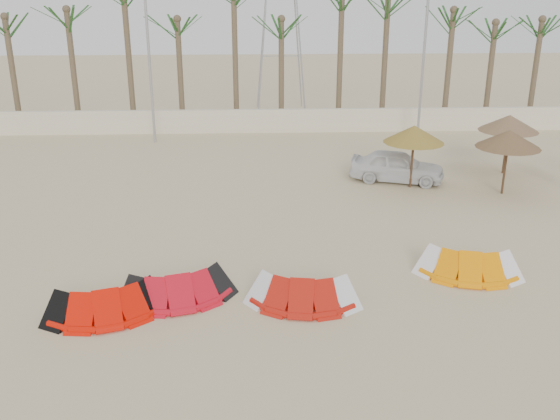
{
  "coord_description": "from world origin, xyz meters",
  "views": [
    {
      "loc": [
        -0.8,
        -12.37,
        8.17
      ],
      "look_at": [
        0.0,
        6.0,
        1.3
      ],
      "focal_mm": 40.0,
      "sensor_mm": 36.0,
      "label": 1
    }
  ],
  "objects_px": {
    "kite_red_left": "(109,297)",
    "kite_red_right": "(302,287)",
    "parasol_mid": "(509,139)",
    "car": "(397,166)",
    "kite_red_mid": "(179,282)",
    "parasol_right": "(509,123)",
    "kite_orange": "(466,260)",
    "parasol_left": "(414,134)"
  },
  "relations": [
    {
      "from": "parasol_mid",
      "to": "kite_orange",
      "type": "bearing_deg",
      "value": -118.49
    },
    {
      "from": "kite_red_mid",
      "to": "parasol_right",
      "type": "height_order",
      "value": "parasol_right"
    },
    {
      "from": "parasol_left",
      "to": "parasol_right",
      "type": "distance_m",
      "value": 4.94
    },
    {
      "from": "parasol_right",
      "to": "kite_orange",
      "type": "bearing_deg",
      "value": -116.63
    },
    {
      "from": "kite_red_mid",
      "to": "car",
      "type": "xyz_separation_m",
      "value": [
        8.15,
        9.9,
        0.25
      ]
    },
    {
      "from": "kite_red_left",
      "to": "kite_red_right",
      "type": "xyz_separation_m",
      "value": [
        5.04,
        0.36,
        -0.0
      ]
    },
    {
      "from": "parasol_left",
      "to": "car",
      "type": "distance_m",
      "value": 1.84
    },
    {
      "from": "kite_red_right",
      "to": "parasol_right",
      "type": "height_order",
      "value": "parasol_right"
    },
    {
      "from": "parasol_left",
      "to": "kite_red_right",
      "type": "bearing_deg",
      "value": -118.98
    },
    {
      "from": "parasol_left",
      "to": "kite_red_mid",
      "type": "bearing_deg",
      "value": -133.35
    },
    {
      "from": "kite_red_left",
      "to": "parasol_left",
      "type": "xyz_separation_m",
      "value": [
        10.28,
        9.82,
        1.83
      ]
    },
    {
      "from": "kite_orange",
      "to": "parasol_right",
      "type": "bearing_deg",
      "value": 63.37
    },
    {
      "from": "parasol_left",
      "to": "parasol_right",
      "type": "height_order",
      "value": "parasol_right"
    },
    {
      "from": "kite_orange",
      "to": "parasol_left",
      "type": "bearing_deg",
      "value": 87.76
    },
    {
      "from": "kite_red_mid",
      "to": "parasol_right",
      "type": "relative_size",
      "value": 1.28
    },
    {
      "from": "kite_orange",
      "to": "car",
      "type": "relative_size",
      "value": 0.82
    },
    {
      "from": "kite_red_mid",
      "to": "kite_red_right",
      "type": "height_order",
      "value": "same"
    },
    {
      "from": "kite_red_mid",
      "to": "parasol_right",
      "type": "xyz_separation_m",
      "value": [
        13.15,
        10.87,
        1.84
      ]
    },
    {
      "from": "parasol_mid",
      "to": "car",
      "type": "xyz_separation_m",
      "value": [
        -3.91,
        1.8,
        -1.59
      ]
    },
    {
      "from": "car",
      "to": "parasol_mid",
      "type": "bearing_deg",
      "value": -97.25
    },
    {
      "from": "parasol_right",
      "to": "kite_red_left",
      "type": "bearing_deg",
      "value": -141.99
    },
    {
      "from": "parasol_left",
      "to": "parasol_mid",
      "type": "height_order",
      "value": "parasol_mid"
    },
    {
      "from": "kite_red_right",
      "to": "kite_red_left",
      "type": "bearing_deg",
      "value": -175.97
    },
    {
      "from": "kite_red_mid",
      "to": "parasol_mid",
      "type": "relative_size",
      "value": 1.29
    },
    {
      "from": "parasol_left",
      "to": "parasol_mid",
      "type": "xyz_separation_m",
      "value": [
        3.5,
        -0.96,
        0.0
      ]
    },
    {
      "from": "parasol_mid",
      "to": "parasol_right",
      "type": "distance_m",
      "value": 2.98
    },
    {
      "from": "parasol_left",
      "to": "car",
      "type": "bearing_deg",
      "value": 115.74
    },
    {
      "from": "kite_red_mid",
      "to": "kite_red_right",
      "type": "xyz_separation_m",
      "value": [
        3.31,
        -0.41,
        -0.0
      ]
    },
    {
      "from": "kite_red_right",
      "to": "parasol_right",
      "type": "xyz_separation_m",
      "value": [
        9.85,
        11.28,
        1.84
      ]
    },
    {
      "from": "kite_orange",
      "to": "kite_red_mid",
      "type": "bearing_deg",
      "value": -172.58
    },
    {
      "from": "kite_red_right",
      "to": "car",
      "type": "xyz_separation_m",
      "value": [
        4.84,
        10.31,
        0.25
      ]
    },
    {
      "from": "kite_red_left",
      "to": "kite_red_mid",
      "type": "distance_m",
      "value": 1.89
    },
    {
      "from": "parasol_right",
      "to": "parasol_mid",
      "type": "bearing_deg",
      "value": -111.64
    },
    {
      "from": "kite_red_left",
      "to": "car",
      "type": "xyz_separation_m",
      "value": [
        9.88,
        10.66,
        0.25
      ]
    },
    {
      "from": "kite_red_left",
      "to": "kite_red_mid",
      "type": "relative_size",
      "value": 1.0
    },
    {
      "from": "kite_red_mid",
      "to": "kite_red_left",
      "type": "bearing_deg",
      "value": -156.23
    },
    {
      "from": "kite_red_left",
      "to": "car",
      "type": "height_order",
      "value": "car"
    },
    {
      "from": "kite_red_left",
      "to": "car",
      "type": "distance_m",
      "value": 14.54
    },
    {
      "from": "kite_orange",
      "to": "parasol_right",
      "type": "distance_m",
      "value": 11.12
    },
    {
      "from": "kite_red_mid",
      "to": "kite_red_right",
      "type": "distance_m",
      "value": 3.33
    },
    {
      "from": "kite_red_mid",
      "to": "kite_orange",
      "type": "height_order",
      "value": "same"
    },
    {
      "from": "car",
      "to": "kite_orange",
      "type": "bearing_deg",
      "value": -161.87
    }
  ]
}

